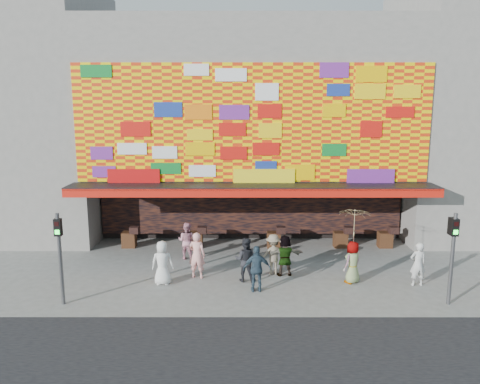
{
  "coord_description": "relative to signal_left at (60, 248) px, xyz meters",
  "views": [
    {
      "loc": [
        -0.5,
        -15.63,
        6.33
      ],
      "look_at": [
        -0.51,
        2.0,
        3.02
      ],
      "focal_mm": 35.0,
      "sensor_mm": 36.0,
      "label": 1
    }
  ],
  "objects": [
    {
      "name": "parasol",
      "position": [
        9.72,
        1.84,
        0.36
      ],
      "size": [
        1.29,
        1.31,
        1.98
      ],
      "color": "#F7E09B",
      "rests_on": "ground"
    },
    {
      "name": "ped_c",
      "position": [
        5.88,
        2.01,
        -1.05
      ],
      "size": [
        0.89,
        0.75,
        1.62
      ],
      "primitive_type": "imported",
      "rotation": [
        0.0,
        0.0,
        2.96
      ],
      "color": "#222328",
      "rests_on": "ground"
    },
    {
      "name": "ped_d",
      "position": [
        6.94,
        2.72,
        -1.09
      ],
      "size": [
        1.07,
        0.72,
        1.54
      ],
      "primitive_type": "imported",
      "rotation": [
        0.0,
        0.0,
        3.3
      ],
      "color": "gray",
      "rests_on": "ground"
    },
    {
      "name": "ped_i",
      "position": [
        3.48,
        4.5,
        -1.09
      ],
      "size": [
        0.89,
        0.78,
        1.55
      ],
      "primitive_type": "imported",
      "rotation": [
        0.0,
        0.0,
        2.85
      ],
      "color": "pink",
      "rests_on": "ground"
    },
    {
      "name": "ped_e",
      "position": [
        6.27,
        1.04,
        -1.05
      ],
      "size": [
        0.97,
        0.44,
        1.62
      ],
      "primitive_type": "imported",
      "rotation": [
        0.0,
        0.0,
        3.19
      ],
      "color": "#304454",
      "rests_on": "ground"
    },
    {
      "name": "ped_f",
      "position": [
        7.37,
        2.58,
        -1.09
      ],
      "size": [
        1.48,
        0.6,
        1.55
      ],
      "primitive_type": "imported",
      "rotation": [
        0.0,
        0.0,
        3.24
      ],
      "color": "gray",
      "rests_on": "ground"
    },
    {
      "name": "ped_g",
      "position": [
        9.72,
        1.84,
        -1.09
      ],
      "size": [
        0.89,
        0.85,
        1.53
      ],
      "primitive_type": "imported",
      "rotation": [
        0.0,
        0.0,
        3.81
      ],
      "color": "gray",
      "rests_on": "ground"
    },
    {
      "name": "ped_a",
      "position": [
        2.93,
        1.7,
        -1.06
      ],
      "size": [
        0.79,
        0.53,
        1.59
      ],
      "primitive_type": "imported",
      "rotation": [
        0.0,
        0.0,
        3.17
      ],
      "color": "silver",
      "rests_on": "ground"
    },
    {
      "name": "ped_b",
      "position": [
        4.1,
        2.32,
        -0.99
      ],
      "size": [
        0.7,
        0.52,
        1.74
      ],
      "primitive_type": "imported",
      "rotation": [
        0.0,
        0.0,
        2.97
      ],
      "color": "#F7A69F",
      "rests_on": "ground"
    },
    {
      "name": "ped_h",
      "position": [
        11.97,
        1.59,
        -1.07
      ],
      "size": [
        0.6,
        0.42,
        1.57
      ],
      "primitive_type": "imported",
      "rotation": [
        0.0,
        0.0,
        3.21
      ],
      "color": "silver",
      "rests_on": "ground"
    },
    {
      "name": "ground",
      "position": [
        6.2,
        1.5,
        -1.86
      ],
      "size": [
        90.0,
        90.0,
        0.0
      ],
      "primitive_type": "plane",
      "color": "slate",
      "rests_on": "ground"
    },
    {
      "name": "signal_left",
      "position": [
        0.0,
        0.0,
        0.0
      ],
      "size": [
        0.22,
        0.2,
        3.0
      ],
      "color": "#59595B",
      "rests_on": "ground"
    },
    {
      "name": "shop_building",
      "position": [
        6.2,
        9.68,
        3.37
      ],
      "size": [
        15.2,
        9.4,
        10.0
      ],
      "color": "gray",
      "rests_on": "ground"
    },
    {
      "name": "signal_right",
      "position": [
        12.4,
        0.0,
        0.0
      ],
      "size": [
        0.22,
        0.2,
        3.0
      ],
      "color": "#59595B",
      "rests_on": "ground"
    }
  ]
}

